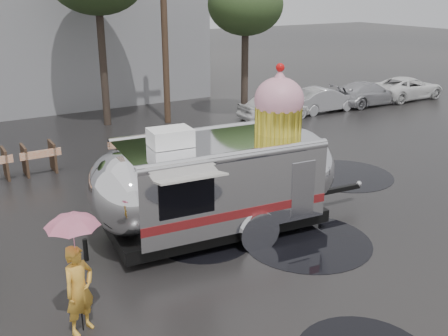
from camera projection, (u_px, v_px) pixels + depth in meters
ground at (339, 274)px, 11.34m from camera, size 120.00×120.00×0.00m
puddles at (373, 231)px, 13.32m from camera, size 11.00×11.36×0.01m
utility_pole at (164, 17)px, 22.36m from camera, size 1.60×0.28×9.00m
tree_right at (246, 6)px, 23.11m from camera, size 3.36×3.36×6.42m
parked_cars at (351, 93)px, 26.53m from camera, size 13.20×1.90×1.50m
airstream_trailer at (221, 177)px, 12.78m from camera, size 7.83×3.19×4.23m
person_left at (79, 290)px, 9.21m from camera, size 0.72×0.62×1.68m
umbrella_pink at (73, 234)px, 8.85m from camera, size 1.15×1.15×2.33m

